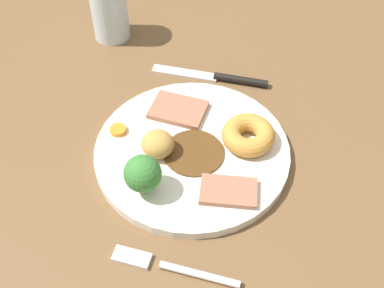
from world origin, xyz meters
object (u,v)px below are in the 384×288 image
at_px(meat_slice_main, 178,110).
at_px(fork, 171,267).
at_px(dinner_plate, 192,152).
at_px(roast_potato_left, 158,144).
at_px(meat_slice_under, 228,191).
at_px(broccoli_floret, 143,174).
at_px(water_glass, 109,8).
at_px(knife, 220,78).
at_px(carrot_coin_front, 118,130).
at_px(yorkshire_pudding, 248,135).

xyz_separation_m(meat_slice_main, fork, (-0.24, -0.04, -0.01)).
relative_size(dinner_plate, fork, 1.74).
bearing_deg(meat_slice_main, roast_potato_left, 171.74).
xyz_separation_m(meat_slice_main, meat_slice_under, (-0.13, -0.09, 0.00)).
distance_m(broccoli_floret, fork, 0.12).
distance_m(broccoli_floret, water_glass, 0.35).
bearing_deg(knife, carrot_coin_front, 53.42).
height_order(roast_potato_left, carrot_coin_front, roast_potato_left).
bearing_deg(yorkshire_pudding, roast_potato_left, 109.16).
bearing_deg(knife, roast_potato_left, 74.42).
height_order(roast_potato_left, fork, roast_potato_left).
relative_size(dinner_plate, roast_potato_left, 6.03).
bearing_deg(yorkshire_pudding, meat_slice_main, 69.35).
bearing_deg(meat_slice_under, broccoli_floret, 97.04).
bearing_deg(fork, yorkshire_pudding, -102.77).
bearing_deg(roast_potato_left, fork, -162.43).
distance_m(yorkshire_pudding, knife, 0.15).
distance_m(roast_potato_left, water_glass, 0.29).
xyz_separation_m(broccoli_floret, knife, (0.24, -0.06, -0.04)).
bearing_deg(knife, dinner_plate, 87.62).
bearing_deg(fork, water_glass, -59.93).
height_order(meat_slice_main, roast_potato_left, roast_potato_left).
height_order(carrot_coin_front, fork, carrot_coin_front).
xyz_separation_m(meat_slice_under, roast_potato_left, (0.05, 0.10, 0.01)).
bearing_deg(broccoli_floret, water_glass, 22.81).
distance_m(dinner_plate, broccoli_floret, 0.10).
bearing_deg(fork, broccoli_floret, -54.77).
relative_size(dinner_plate, meat_slice_under, 3.72).
height_order(fork, water_glass, water_glass).
height_order(meat_slice_under, water_glass, water_glass).
height_order(fork, knife, knife).
bearing_deg(fork, roast_potato_left, -66.79).
distance_m(meat_slice_under, roast_potato_left, 0.11).
height_order(broccoli_floret, water_glass, water_glass).
relative_size(meat_slice_main, water_glass, 0.71).
distance_m(meat_slice_under, water_glass, 0.39).
relative_size(meat_slice_under, water_glass, 0.65).
relative_size(meat_slice_under, knife, 0.39).
bearing_deg(broccoli_floret, dinner_plate, -31.47).
height_order(dinner_plate, carrot_coin_front, carrot_coin_front).
xyz_separation_m(yorkshire_pudding, fork, (-0.20, 0.07, -0.02)).
xyz_separation_m(knife, water_glass, (0.08, 0.20, 0.05)).
bearing_deg(broccoli_floret, yorkshire_pudding, -49.14).
bearing_deg(roast_potato_left, meat_slice_under, -116.38).
distance_m(roast_potato_left, knife, 0.19).
relative_size(meat_slice_main, carrot_coin_front, 3.40).
relative_size(meat_slice_under, fork, 0.47).
bearing_deg(fork, dinner_plate, -82.20).
bearing_deg(roast_potato_left, meat_slice_main, -8.26).
bearing_deg(yorkshire_pudding, broccoli_floret, 130.86).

